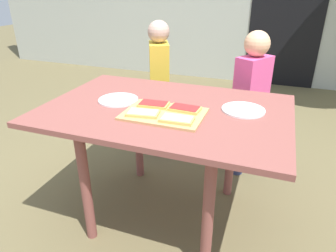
{
  "coord_description": "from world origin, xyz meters",
  "views": [
    {
      "loc": [
        0.53,
        -1.41,
        1.31
      ],
      "look_at": [
        0.01,
        0.0,
        0.6
      ],
      "focal_mm": 32.78,
      "sensor_mm": 36.0,
      "label": 1
    }
  ],
  "objects": [
    {
      "name": "child_left",
      "position": [
        -0.32,
        0.71,
        0.6
      ],
      "size": [
        0.23,
        0.28,
        1.06
      ],
      "color": "#432F61",
      "rests_on": "ground"
    },
    {
      "name": "plate_white_left",
      "position": [
        -0.28,
        0.01,
        0.71
      ],
      "size": [
        0.22,
        0.22,
        0.01
      ],
      "primitive_type": "cylinder",
      "color": "white",
      "rests_on": "dining_table"
    },
    {
      "name": "pizza_slice_near_right",
      "position": [
        0.12,
        -0.17,
        0.73
      ],
      "size": [
        0.16,
        0.1,
        0.02
      ],
      "color": "#D3B259",
      "rests_on": "cutting_board"
    },
    {
      "name": "child_right",
      "position": [
        0.38,
        0.66,
        0.59
      ],
      "size": [
        0.24,
        0.28,
        1.03
      ],
      "color": "navy",
      "rests_on": "ground"
    },
    {
      "name": "cutting_board",
      "position": [
        0.03,
        -0.1,
        0.71
      ],
      "size": [
        0.4,
        0.28,
        0.01
      ],
      "primitive_type": "cube",
      "color": "tan",
      "rests_on": "dining_table"
    },
    {
      "name": "plate_white_right",
      "position": [
        0.39,
        0.1,
        0.71
      ],
      "size": [
        0.22,
        0.22,
        0.01
      ],
      "primitive_type": "cylinder",
      "color": "white",
      "rests_on": "dining_table"
    },
    {
      "name": "pizza_slice_near_left",
      "position": [
        -0.06,
        -0.15,
        0.73
      ],
      "size": [
        0.17,
        0.11,
        0.02
      ],
      "color": "#D3B259",
      "rests_on": "cutting_board"
    },
    {
      "name": "dining_table",
      "position": [
        0.0,
        0.0,
        0.62
      ],
      "size": [
        1.28,
        0.87,
        0.71
      ],
      "color": "brown",
      "rests_on": "ground"
    },
    {
      "name": "house_door",
      "position": [
        0.54,
        2.98,
        1.0
      ],
      "size": [
        0.9,
        0.02,
        2.0
      ],
      "primitive_type": "cube",
      "color": "black",
      "rests_on": "ground"
    },
    {
      "name": "pizza_slice_far_left",
      "position": [
        -0.06,
        -0.03,
        0.73
      ],
      "size": [
        0.16,
        0.1,
        0.02
      ],
      "color": "#D3B259",
      "rests_on": "cutting_board"
    },
    {
      "name": "ground_plane",
      "position": [
        0.0,
        0.0,
        0.0
      ],
      "size": [
        16.0,
        16.0,
        0.0
      ],
      "primitive_type": "plane",
      "color": "brown"
    },
    {
      "name": "pizza_slice_far_right",
      "position": [
        0.11,
        -0.03,
        0.73
      ],
      "size": [
        0.16,
        0.1,
        0.02
      ],
      "color": "#D3B259",
      "rests_on": "cutting_board"
    }
  ]
}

